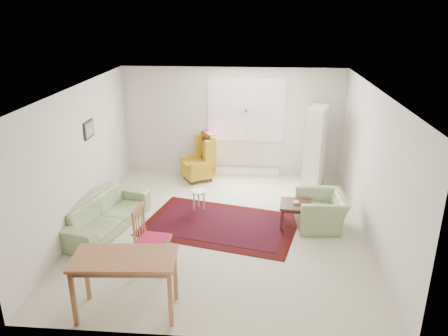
# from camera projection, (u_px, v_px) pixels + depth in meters

# --- Properties ---
(room) EXTENTS (5.04, 5.54, 2.51)m
(room) POSITION_uv_depth(u_px,v_px,m) (225.00, 159.00, 7.59)
(room) COLOR beige
(room) RESTS_ON ground
(rug) EXTENTS (3.03, 2.32, 0.03)m
(rug) POSITION_uv_depth(u_px,v_px,m) (220.00, 224.00, 7.96)
(rug) COLOR black
(rug) RESTS_ON ground
(sofa) EXTENTS (1.26, 2.14, 0.81)m
(sofa) POSITION_uv_depth(u_px,v_px,m) (104.00, 208.00, 7.71)
(sofa) COLOR #849A66
(sofa) RESTS_ON ground
(armchair) EXTENTS (0.86, 0.98, 0.73)m
(armchair) POSITION_uv_depth(u_px,v_px,m) (321.00, 208.00, 7.81)
(armchair) COLOR #849A66
(armchair) RESTS_ON ground
(wingback_chair) EXTENTS (0.89, 0.88, 1.08)m
(wingback_chair) POSITION_uv_depth(u_px,v_px,m) (197.00, 157.00, 9.86)
(wingback_chair) COLOR #BA931C
(wingback_chair) RESTS_ON ground
(coffee_table) EXTENTS (0.59, 0.59, 0.44)m
(coffee_table) POSITION_uv_depth(u_px,v_px,m) (295.00, 214.00, 7.87)
(coffee_table) COLOR #421D14
(coffee_table) RESTS_ON ground
(stool) EXTENTS (0.39, 0.39, 0.41)m
(stool) POSITION_uv_depth(u_px,v_px,m) (199.00, 200.00, 8.48)
(stool) COLOR white
(stool) RESTS_ON ground
(cabinet) EXTENTS (0.59, 0.80, 1.78)m
(cabinet) POSITION_uv_depth(u_px,v_px,m) (315.00, 148.00, 9.38)
(cabinet) COLOR white
(cabinet) RESTS_ON ground
(desk) EXTENTS (1.34, 0.74, 0.82)m
(desk) POSITION_uv_depth(u_px,v_px,m) (127.00, 284.00, 5.57)
(desk) COLOR #AB7045
(desk) RESTS_ON ground
(desk_chair) EXTENTS (0.49, 0.49, 1.03)m
(desk_chair) POSITION_uv_depth(u_px,v_px,m) (153.00, 239.00, 6.44)
(desk_chair) COLOR #AB7045
(desk_chair) RESTS_ON ground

